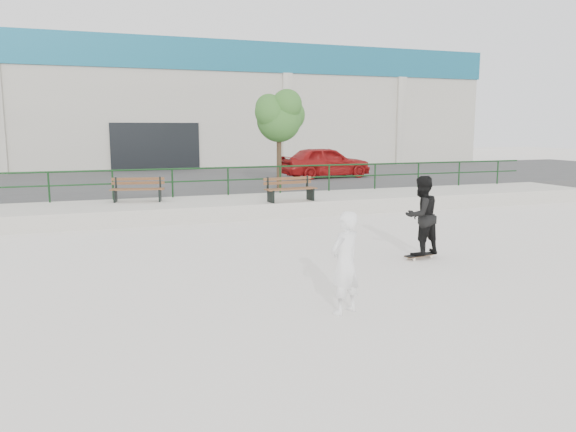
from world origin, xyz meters
name	(u,v)px	position (x,y,z in m)	size (l,w,h in m)	color
ground	(319,292)	(0.00, 0.00, 0.00)	(120.00, 120.00, 0.00)	silver
ledge	(209,208)	(0.00, 9.50, 0.25)	(30.00, 3.00, 0.50)	#BBB9AA
parking_strip	(172,184)	(0.00, 18.00, 0.25)	(60.00, 14.00, 0.50)	#3C3C3C
railing	(201,175)	(0.00, 10.80, 1.24)	(28.00, 0.06, 1.03)	#143818
commercial_building	(140,104)	(0.00, 31.99, 4.58)	(44.20, 16.33, 8.00)	beige
bench_left	(138,190)	(-2.24, 10.13, 0.90)	(1.80, 0.85, 0.80)	#57301E
bench_right	(290,189)	(2.54, 8.46, 0.90)	(1.79, 0.67, 0.81)	#57301E
tree	(280,115)	(3.47, 12.23, 3.43)	(2.20, 1.95, 3.91)	#4B3825
red_car	(325,162)	(7.24, 16.30, 1.26)	(1.80, 4.47, 1.52)	maroon
skateboard	(420,255)	(3.18, 1.65, 0.07)	(0.80, 0.35, 0.09)	black
standing_skater	(421,215)	(3.18, 1.65, 0.99)	(0.87, 0.68, 1.78)	black
seated_skater	(345,263)	(-0.06, -1.19, 0.82)	(0.60, 0.39, 1.65)	white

